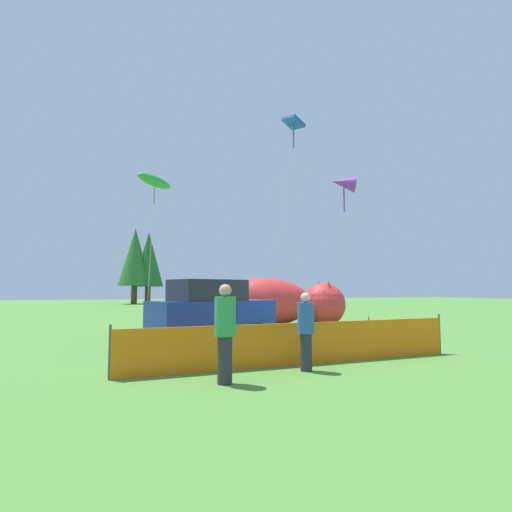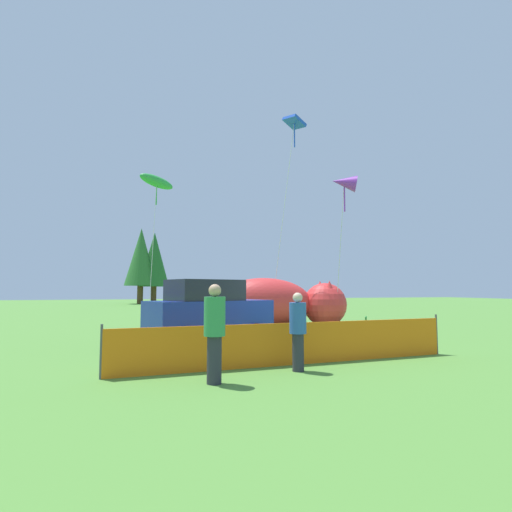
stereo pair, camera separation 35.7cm
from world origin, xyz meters
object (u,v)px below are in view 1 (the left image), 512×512
inflatable_cat (278,304)px  spectator_in_red_shirt (225,329)px  folding_chair (374,329)px  parked_car (211,312)px  kite_green_fish (154,182)px  kite_blue_box (293,127)px  spectator_in_black_shirt (306,328)px  kite_purple_delta (344,184)px

inflatable_cat → spectator_in_red_shirt: size_ratio=3.42×
folding_chair → parked_car: bearing=-171.0°
spectator_in_red_shirt → kite_green_fish: 16.27m
inflatable_cat → parked_car: bearing=-120.5°
spectator_in_red_shirt → kite_blue_box: size_ratio=0.18×
parked_car → spectator_in_red_shirt: parked_car is taller
folding_chair → kite_green_fish: size_ratio=0.11×
spectator_in_black_shirt → spectator_in_red_shirt: size_ratio=0.91×
spectator_in_red_shirt → kite_purple_delta: bearing=48.0°
parked_car → spectator_in_black_shirt: 4.91m
kite_purple_delta → spectator_in_black_shirt: bearing=-125.5°
kite_green_fish → inflatable_cat: bearing=-40.0°
parked_car → kite_blue_box: bearing=24.7°
parked_car → kite_blue_box: (5.08, 5.17, 8.88)m
folding_chair → spectator_in_black_shirt: 4.36m
folding_chair → kite_blue_box: kite_blue_box is taller
kite_blue_box → spectator_in_red_shirt: bearing=-119.1°
parked_car → folding_chair: parked_car is taller
folding_chair → kite_green_fish: (-6.00, 11.59, 7.13)m
spectator_in_black_shirt → kite_purple_delta: size_ratio=0.24×
inflatable_cat → kite_green_fish: (-5.49, 4.60, 6.62)m
folding_chair → kite_purple_delta: 7.77m
spectator_in_black_shirt → kite_purple_delta: kite_purple_delta is taller
parked_car → spectator_in_black_shirt: size_ratio=2.57×
parked_car → folding_chair: 5.10m
kite_purple_delta → kite_blue_box: bearing=117.3°
parked_car → kite_purple_delta: (6.41, 2.59, 5.41)m
kite_purple_delta → folding_chair: bearing=-110.8°
spectator_in_red_shirt → kite_purple_delta: (7.20, 7.99, 5.41)m
kite_green_fish → kite_purple_delta: size_ratio=1.19×
parked_car → spectator_in_red_shirt: size_ratio=2.33×
spectator_in_red_shirt → kite_purple_delta: kite_purple_delta is taller
inflatable_cat → kite_purple_delta: (2.31, -2.25, 5.37)m
parked_car → folding_chair: bearing=-45.8°
spectator_in_black_shirt → kite_green_fish: size_ratio=0.21×
spectator_in_red_shirt → kite_blue_box: 15.00m
inflatable_cat → kite_blue_box: kite_blue_box is taller
spectator_in_red_shirt → parked_car: bearing=81.6°
spectator_in_red_shirt → folding_chair: bearing=31.1°
spectator_in_red_shirt → spectator_in_black_shirt: bearing=17.8°
inflatable_cat → kite_blue_box: 8.90m
inflatable_cat → kite_purple_delta: kite_purple_delta is taller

